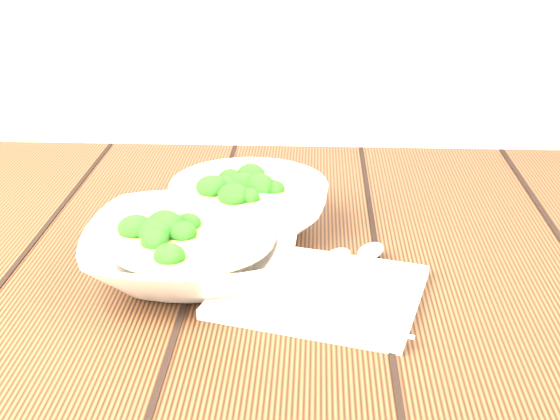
# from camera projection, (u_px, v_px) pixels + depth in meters

# --- Properties ---
(table) EXTENTS (1.20, 0.80, 0.75)m
(table) POSITION_uv_depth(u_px,v_px,m) (221.00, 348.00, 0.92)
(table) COLOR #392210
(table) RESTS_ON ground
(soup_bowl_front) EXTENTS (0.23, 0.23, 0.07)m
(soup_bowl_front) POSITION_uv_depth(u_px,v_px,m) (191.00, 249.00, 0.83)
(soup_bowl_front) COLOR white
(soup_bowl_front) RESTS_ON table
(soup_bowl_back) EXTENTS (0.20, 0.20, 0.07)m
(soup_bowl_back) POSITION_uv_depth(u_px,v_px,m) (249.00, 204.00, 0.93)
(soup_bowl_back) COLOR white
(soup_bowl_back) RESTS_ON table
(trivet) EXTENTS (0.12, 0.12, 0.02)m
(trivet) POSITION_uv_depth(u_px,v_px,m) (191.00, 221.00, 0.94)
(trivet) COLOR black
(trivet) RESTS_ON table
(napkin) EXTENTS (0.24, 0.21, 0.01)m
(napkin) POSITION_uv_depth(u_px,v_px,m) (319.00, 291.00, 0.79)
(napkin) COLOR beige
(napkin) RESTS_ON table
(spoon_left) EXTENTS (0.09, 0.15, 0.01)m
(spoon_left) POSITION_uv_depth(u_px,v_px,m) (323.00, 268.00, 0.82)
(spoon_left) COLOR #ACA997
(spoon_left) RESTS_ON napkin
(spoon_right) EXTENTS (0.08, 0.16, 0.01)m
(spoon_right) POSITION_uv_depth(u_px,v_px,m) (360.00, 263.00, 0.83)
(spoon_right) COLOR #ACA997
(spoon_right) RESTS_ON napkin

